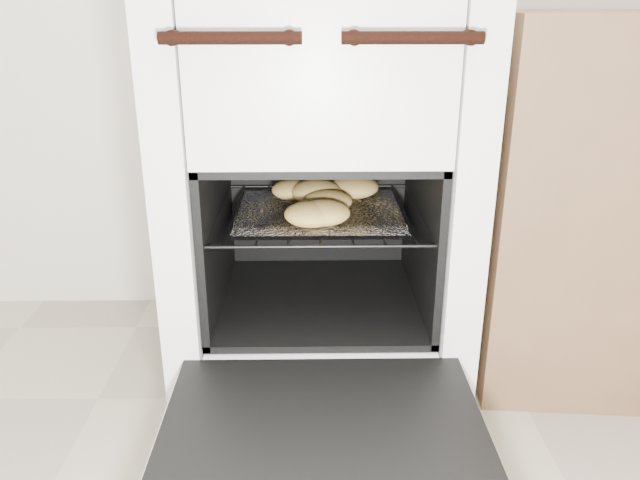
% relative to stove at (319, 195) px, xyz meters
% --- Properties ---
extents(stove, '(0.62, 0.69, 0.95)m').
position_rel_stove_xyz_m(stove, '(0.00, 0.00, 0.00)').
color(stove, silver).
rests_on(stove, ground).
extents(oven_door, '(0.56, 0.43, 0.04)m').
position_rel_stove_xyz_m(oven_door, '(0.00, -0.52, -0.26)').
color(oven_door, black).
rests_on(oven_door, stove).
extents(oven_rack, '(0.45, 0.43, 0.01)m').
position_rel_stove_xyz_m(oven_rack, '(-0.00, -0.07, -0.02)').
color(oven_rack, black).
rests_on(oven_rack, stove).
extents(foil_sheet, '(0.35, 0.31, 0.01)m').
position_rel_stove_xyz_m(foil_sheet, '(-0.00, -0.09, -0.01)').
color(foil_sheet, white).
rests_on(foil_sheet, oven_rack).
extents(baked_rolls, '(0.27, 0.33, 0.05)m').
position_rel_stove_xyz_m(baked_rolls, '(0.01, -0.07, 0.02)').
color(baked_rolls, tan).
rests_on(baked_rolls, foil_sheet).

